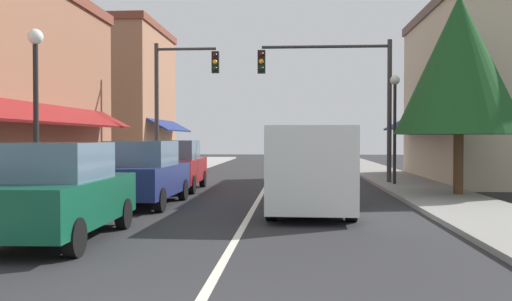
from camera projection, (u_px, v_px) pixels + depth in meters
name	position (u px, v px, depth m)	size (l,w,h in m)	color
ground_plane	(268.00, 184.00, 22.45)	(80.00, 80.00, 0.00)	#28282B
sidewalk_left	(134.00, 181.00, 22.82)	(2.60, 56.00, 0.12)	#A39E99
sidewalk_right	(405.00, 183.00, 22.08)	(2.60, 56.00, 0.12)	gray
lane_center_stripe	(268.00, 184.00, 22.45)	(0.14, 52.00, 0.01)	silver
storefront_right_block	(496.00, 93.00, 23.71)	(7.16, 10.20, 7.53)	#BCAD8E
storefront_far_left	(123.00, 98.00, 32.95)	(5.92, 8.20, 8.46)	#9E6B4C
parked_car_nearest_left	(58.00, 192.00, 9.90)	(1.86, 4.14, 1.77)	#0F4C33
parked_car_second_left	(144.00, 174.00, 15.13)	(1.83, 4.12, 1.77)	navy
parked_car_third_left	(175.00, 165.00, 19.58)	(1.88, 4.15, 1.77)	maroon
van_in_lane	(311.00, 166.00, 13.88)	(2.10, 5.23, 2.12)	silver
traffic_signal_mast_arm	(343.00, 86.00, 21.72)	(5.25, 0.50, 5.70)	#333333
traffic_signal_left_corner	(176.00, 91.00, 23.54)	(2.80, 0.50, 5.89)	#333333
street_lamp_left_near	(36.00, 89.00, 12.85)	(0.36, 0.36, 4.38)	black
street_lamp_right_mid	(395.00, 111.00, 20.84)	(0.36, 0.36, 4.21)	black
tree_right_near	(459.00, 65.00, 17.02)	(3.91, 3.91, 6.26)	#4C331E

